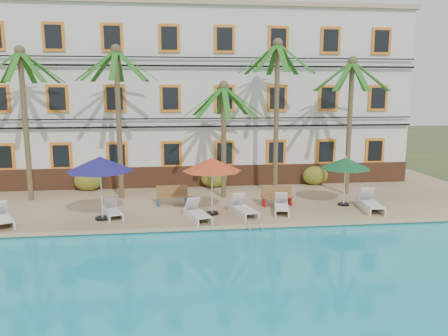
{
  "coord_description": "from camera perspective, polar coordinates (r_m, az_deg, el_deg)",
  "views": [
    {
      "loc": [
        -1.42,
        -17.53,
        5.67
      ],
      "look_at": [
        1.0,
        3.0,
        2.0
      ],
      "focal_mm": 35.0,
      "sensor_mm": 36.0,
      "label": 1
    }
  ],
  "objects": [
    {
      "name": "shrub_right",
      "position": [
        25.95,
        11.83,
        -0.97
      ],
      "size": [
        1.5,
        0.9,
        1.1
      ],
      "primitive_type": "ellipsoid",
      "color": "#275418",
      "rests_on": "pool_deck"
    },
    {
      "name": "pool_deck",
      "position": [
        23.24,
        -3.04,
        -3.75
      ],
      "size": [
        30.0,
        12.0,
        0.25
      ],
      "primitive_type": "cube",
      "color": "tan",
      "rests_on": "ground"
    },
    {
      "name": "swimming_pool",
      "position": [
        11.99,
        0.87,
        -17.59
      ],
      "size": [
        26.0,
        12.0,
        0.2
      ],
      "primitive_type": "cube",
      "color": "#18A0B4",
      "rests_on": "ground"
    },
    {
      "name": "lounger_b",
      "position": [
        19.67,
        -14.32,
        -5.46
      ],
      "size": [
        1.08,
        1.81,
        0.81
      ],
      "color": "silver",
      "rests_on": "pool_deck"
    },
    {
      "name": "lounger_f",
      "position": [
        21.19,
        18.57,
        -4.41
      ],
      "size": [
        0.97,
        2.11,
        0.96
      ],
      "color": "silver",
      "rests_on": "pool_deck"
    },
    {
      "name": "lounger_d",
      "position": [
        19.34,
        2.45,
        -5.32
      ],
      "size": [
        1.17,
        2.02,
        0.9
      ],
      "color": "silver",
      "rests_on": "pool_deck"
    },
    {
      "name": "lounger_e",
      "position": [
        19.96,
        7.53,
        -4.99
      ],
      "size": [
        0.98,
        1.83,
        0.82
      ],
      "color": "silver",
      "rests_on": "pool_deck"
    },
    {
      "name": "hotel_building",
      "position": [
        27.55,
        -3.83,
        9.43
      ],
      "size": [
        25.4,
        6.44,
        10.22
      ],
      "color": "silver",
      "rests_on": "pool_deck"
    },
    {
      "name": "shrub_mid",
      "position": [
        24.72,
        -1.31,
        -1.3
      ],
      "size": [
        1.5,
        0.9,
        1.1
      ],
      "primitive_type": "ellipsoid",
      "color": "#275418",
      "rests_on": "pool_deck"
    },
    {
      "name": "lounger_c",
      "position": [
        18.66,
        -3.53,
        -5.92
      ],
      "size": [
        1.18,
        1.98,
        0.88
      ],
      "color": "silver",
      "rests_on": "pool_deck"
    },
    {
      "name": "umbrella_blue",
      "position": [
        18.96,
        -15.89,
        0.47
      ],
      "size": [
        2.8,
        2.8,
        2.79
      ],
      "color": "black",
      "rests_on": "pool_deck"
    },
    {
      "name": "ground",
      "position": [
        18.48,
        -2.02,
        -7.81
      ],
      "size": [
        100.0,
        100.0,
        0.0
      ],
      "primitive_type": "plane",
      "color": "#384C23",
      "rests_on": "ground"
    },
    {
      "name": "lounger_a",
      "position": [
        20.08,
        -27.07,
        -5.84
      ],
      "size": [
        1.53,
        2.03,
        0.92
      ],
      "color": "silver",
      "rests_on": "pool_deck"
    },
    {
      "name": "pool_ladder",
      "position": [
        17.69,
        4.04,
        -7.8
      ],
      "size": [
        0.54,
        0.74,
        0.74
      ],
      "color": "silver",
      "rests_on": "ground"
    },
    {
      "name": "umbrella_red",
      "position": [
        19.04,
        -1.61,
        0.42
      ],
      "size": [
        2.61,
        2.61,
        2.61
      ],
      "color": "black",
      "rests_on": "pool_deck"
    },
    {
      "name": "palm_b",
      "position": [
        22.4,
        -13.69,
        8.46
      ],
      "size": [
        4.01,
        4.01,
        7.64
      ],
      "color": "brown",
      "rests_on": "pool_deck"
    },
    {
      "name": "shrub_left",
      "position": [
        25.05,
        -17.33,
        -1.61
      ],
      "size": [
        1.5,
        0.9,
        1.1
      ],
      "primitive_type": "ellipsoid",
      "color": "#275418",
      "rests_on": "pool_deck"
    },
    {
      "name": "palm_c",
      "position": [
        22.06,
        -0.04,
        6.05
      ],
      "size": [
        4.01,
        4.01,
        5.92
      ],
      "color": "brown",
      "rests_on": "pool_deck"
    },
    {
      "name": "pool_coping",
      "position": [
        17.54,
        -1.78,
        -7.83
      ],
      "size": [
        30.0,
        0.35,
        0.06
      ],
      "primitive_type": "cube",
      "color": "tan",
      "rests_on": "pool_deck"
    },
    {
      "name": "palm_e",
      "position": [
        23.69,
        16.17,
        7.74
      ],
      "size": [
        4.01,
        4.01,
        7.16
      ],
      "color": "brown",
      "rests_on": "pool_deck"
    },
    {
      "name": "bench_left",
      "position": [
        21.14,
        -6.81,
        -3.55
      ],
      "size": [
        1.53,
        0.57,
        0.93
      ],
      "color": "olive",
      "rests_on": "pool_deck"
    },
    {
      "name": "palm_a",
      "position": [
        23.47,
        -24.7,
        7.78
      ],
      "size": [
        4.01,
        4.01,
        7.56
      ],
      "color": "brown",
      "rests_on": "pool_deck"
    },
    {
      "name": "palm_d",
      "position": [
        22.93,
        6.91,
        9.28
      ],
      "size": [
        4.01,
        4.01,
        8.04
      ],
      "color": "brown",
      "rests_on": "pool_deck"
    },
    {
      "name": "bench_right",
      "position": [
        21.06,
        6.89,
        -3.61
      ],
      "size": [
        1.54,
        0.61,
        0.93
      ],
      "color": "olive",
      "rests_on": "pool_deck"
    },
    {
      "name": "umbrella_green",
      "position": [
        21.39,
        15.6,
        0.57
      ],
      "size": [
        2.38,
        2.38,
        2.38
      ],
      "color": "black",
      "rests_on": "pool_deck"
    }
  ]
}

